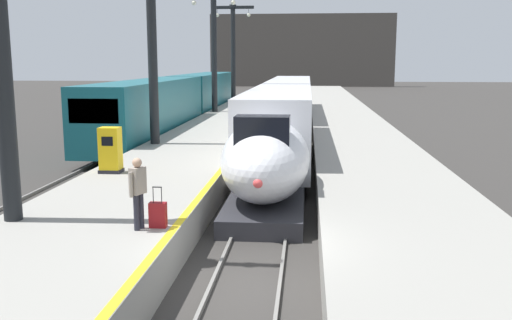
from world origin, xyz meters
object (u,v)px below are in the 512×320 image
(station_column_far, at_px, (214,39))
(station_column_distant, at_px, (233,44))
(ticket_machine_yellow, at_px, (110,152))
(rolling_suitcase, at_px, (158,215))
(passenger_near_edge, at_px, (138,188))
(station_column_mid, at_px, (152,24))
(highspeed_train_main, at_px, (285,113))
(regional_train_adjacent, at_px, (183,99))

(station_column_far, relative_size, station_column_distant, 1.00)
(station_column_distant, bearing_deg, ticket_machine_yellow, -89.44)
(rolling_suitcase, bearing_deg, ticket_machine_yellow, 117.81)
(ticket_machine_yellow, bearing_deg, rolling_suitcase, -62.19)
(station_column_distant, distance_m, passenger_near_edge, 42.96)
(rolling_suitcase, bearing_deg, station_column_mid, 105.41)
(rolling_suitcase, height_order, ticket_machine_yellow, ticket_machine_yellow)
(highspeed_train_main, bearing_deg, ticket_machine_yellow, -111.72)
(regional_train_adjacent, distance_m, rolling_suitcase, 30.31)
(station_column_far, relative_size, ticket_machine_yellow, 5.74)
(regional_train_adjacent, distance_m, ticket_machine_yellow, 23.44)
(ticket_machine_yellow, bearing_deg, highspeed_train_main, 68.28)
(station_column_mid, bearing_deg, highspeed_train_main, 49.06)
(highspeed_train_main, bearing_deg, station_column_distant, 104.98)
(station_column_far, height_order, passenger_near_edge, station_column_far)
(station_column_distant, xyz_separation_m, rolling_suitcase, (3.73, -42.39, -5.20))
(regional_train_adjacent, relative_size, passenger_near_edge, 21.66)
(regional_train_adjacent, bearing_deg, station_column_far, 32.68)
(regional_train_adjacent, height_order, station_column_mid, station_column_mid)
(station_column_distant, bearing_deg, rolling_suitcase, -84.97)
(rolling_suitcase, bearing_deg, station_column_distant, 95.03)
(highspeed_train_main, bearing_deg, rolling_suitcase, -96.08)
(highspeed_train_main, bearing_deg, station_column_mid, -130.94)
(passenger_near_edge, height_order, ticket_machine_yellow, passenger_near_edge)
(station_column_mid, xyz_separation_m, passenger_near_edge, (3.34, -13.74, -4.54))
(station_column_far, distance_m, rolling_suitcase, 31.78)
(station_column_far, height_order, station_column_distant, station_column_far)
(highspeed_train_main, distance_m, rolling_suitcase, 20.47)
(station_column_mid, xyz_separation_m, station_column_far, (0.00, 17.58, -0.01))
(highspeed_train_main, distance_m, regional_train_adjacent, 12.38)
(passenger_near_edge, bearing_deg, ticket_machine_yellow, 114.31)
(station_column_mid, xyz_separation_m, rolling_suitcase, (3.73, -13.55, -5.23))
(highspeed_train_main, distance_m, station_column_mid, 10.13)
(station_column_mid, bearing_deg, station_column_far, 90.00)
(regional_train_adjacent, xyz_separation_m, station_column_mid, (2.20, -16.16, 4.45))
(highspeed_train_main, xyz_separation_m, ticket_machine_yellow, (-5.55, -13.93, -0.14))
(highspeed_train_main, height_order, regional_train_adjacent, regional_train_adjacent)
(station_column_mid, bearing_deg, regional_train_adjacent, 97.75)
(station_column_mid, distance_m, station_column_distant, 28.85)
(station_column_distant, height_order, ticket_machine_yellow, station_column_distant)
(station_column_far, xyz_separation_m, passenger_near_edge, (3.34, -31.32, -4.53))
(highspeed_train_main, xyz_separation_m, station_column_mid, (-5.90, -6.80, 4.65))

